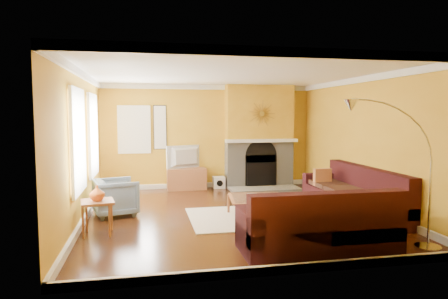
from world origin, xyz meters
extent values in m
cube|color=#4E2610|center=(0.00, 0.00, -0.01)|extent=(5.50, 6.00, 0.02)
cube|color=white|center=(0.00, 0.00, 2.71)|extent=(5.50, 6.00, 0.02)
cube|color=gold|center=(0.00, 3.01, 1.35)|extent=(5.50, 0.02, 2.70)
cube|color=gold|center=(0.00, -3.01, 1.35)|extent=(5.50, 0.02, 2.70)
cube|color=gold|center=(-2.76, 0.00, 1.35)|extent=(0.02, 6.00, 2.70)
cube|color=gold|center=(2.76, 0.00, 1.35)|extent=(0.02, 6.00, 2.70)
cube|color=white|center=(-2.72, 1.30, 1.50)|extent=(0.06, 1.22, 1.72)
cube|color=white|center=(-2.72, -0.60, 1.50)|extent=(0.06, 1.22, 1.72)
cube|color=white|center=(-1.90, 2.96, 1.55)|extent=(0.82, 0.06, 1.22)
cube|color=white|center=(-1.25, 2.97, 1.60)|extent=(0.34, 0.04, 1.14)
cube|color=white|center=(1.35, 2.56, 1.25)|extent=(1.92, 0.22, 0.08)
cube|color=gray|center=(1.35, 2.25, 0.03)|extent=(1.80, 0.70, 0.06)
cube|color=beige|center=(0.35, -0.30, 0.01)|extent=(2.40, 1.80, 0.02)
cube|color=#9F6039|center=(-0.60, 2.75, 0.28)|extent=(1.00, 0.45, 0.55)
imported|color=black|center=(-0.60, 2.75, 0.84)|extent=(0.99, 0.54, 0.59)
cube|color=white|center=(0.25, 2.78, 0.15)|extent=(0.30, 0.30, 0.30)
imported|color=slate|center=(-2.20, 0.35, 0.35)|extent=(0.95, 0.93, 0.71)
imported|color=orange|center=(-2.40, -0.85, 0.67)|extent=(0.26, 0.26, 0.25)
imported|color=white|center=(0.25, -0.25, 0.41)|extent=(0.21, 0.28, 0.03)
camera|label=1|loc=(-1.63, -7.42, 1.93)|focal=32.00mm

